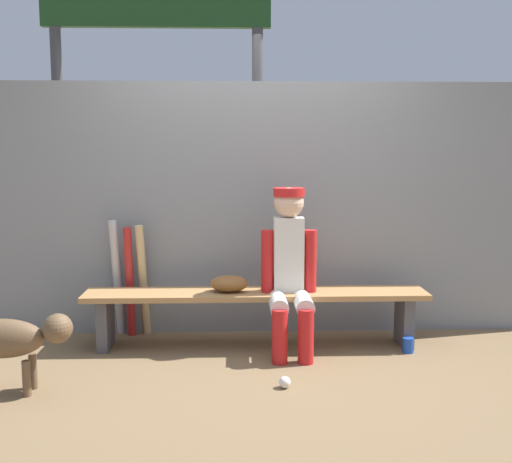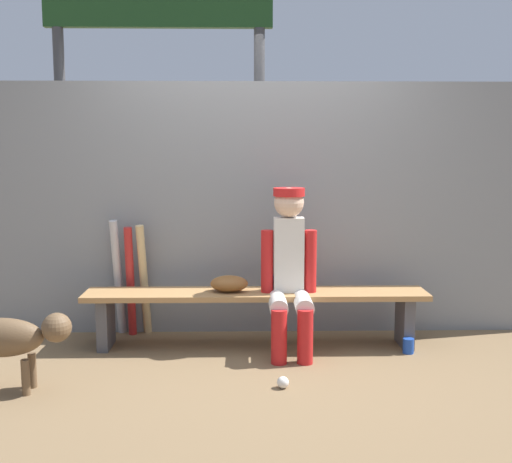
{
  "view_description": "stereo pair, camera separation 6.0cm",
  "coord_description": "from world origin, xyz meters",
  "px_view_note": "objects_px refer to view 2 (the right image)",
  "views": [
    {
      "loc": [
        -0.15,
        -4.47,
        1.47
      ],
      "look_at": [
        0.0,
        0.0,
        0.87
      ],
      "focal_mm": 43.15,
      "sensor_mm": 36.0,
      "label": 1
    },
    {
      "loc": [
        -0.09,
        -4.47,
        1.47
      ],
      "look_at": [
        0.0,
        0.0,
        0.87
      ],
      "focal_mm": 43.15,
      "sensor_mm": 36.0,
      "label": 2
    }
  ],
  "objects_px": {
    "bat_aluminum_red": "(130,282)",
    "cup_on_ground": "(408,346)",
    "dugout_bench": "(256,303)",
    "baseball_glove": "(229,284)",
    "dog": "(10,338)",
    "bat_aluminum_silver": "(118,278)",
    "player_seated": "(290,265)",
    "bat_wood_natural": "(144,280)",
    "cup_on_bench": "(274,283)",
    "scoreboard": "(165,25)",
    "baseball": "(283,382)"
  },
  "relations": [
    {
      "from": "player_seated",
      "to": "baseball_glove",
      "type": "distance_m",
      "value": 0.48
    },
    {
      "from": "dugout_bench",
      "to": "baseball_glove",
      "type": "xyz_separation_m",
      "value": [
        -0.2,
        0.0,
        0.15
      ]
    },
    {
      "from": "bat_aluminum_silver",
      "to": "cup_on_bench",
      "type": "relative_size",
      "value": 8.45
    },
    {
      "from": "cup_on_bench",
      "to": "scoreboard",
      "type": "bearing_deg",
      "value": 126.96
    },
    {
      "from": "bat_wood_natural",
      "to": "bat_aluminum_silver",
      "type": "xyz_separation_m",
      "value": [
        -0.21,
        0.01,
        0.02
      ]
    },
    {
      "from": "player_seated",
      "to": "scoreboard",
      "type": "xyz_separation_m",
      "value": [
        -1.03,
        1.39,
        1.94
      ]
    },
    {
      "from": "player_seated",
      "to": "cup_on_ground",
      "type": "relative_size",
      "value": 10.85
    },
    {
      "from": "bat_aluminum_red",
      "to": "cup_on_ground",
      "type": "distance_m",
      "value": 2.17
    },
    {
      "from": "dugout_bench",
      "to": "cup_on_ground",
      "type": "distance_m",
      "value": 1.15
    },
    {
      "from": "baseball_glove",
      "to": "cup_on_ground",
      "type": "xyz_separation_m",
      "value": [
        1.3,
        -0.18,
        -0.43
      ]
    },
    {
      "from": "player_seated",
      "to": "dugout_bench",
      "type": "bearing_deg",
      "value": 156.92
    },
    {
      "from": "bat_aluminum_red",
      "to": "dog",
      "type": "bearing_deg",
      "value": -115.17
    },
    {
      "from": "player_seated",
      "to": "bat_aluminum_red",
      "type": "height_order",
      "value": "player_seated"
    },
    {
      "from": "baseball_glove",
      "to": "dog",
      "type": "height_order",
      "value": "baseball_glove"
    },
    {
      "from": "bat_wood_natural",
      "to": "player_seated",
      "type": "bearing_deg",
      "value": -19.69
    },
    {
      "from": "bat_aluminum_red",
      "to": "scoreboard",
      "type": "xyz_separation_m",
      "value": [
        0.19,
        1.01,
        2.14
      ]
    },
    {
      "from": "cup_on_ground",
      "to": "dog",
      "type": "distance_m",
      "value": 2.71
    },
    {
      "from": "player_seated",
      "to": "bat_aluminum_red",
      "type": "relative_size",
      "value": 1.37
    },
    {
      "from": "bat_wood_natural",
      "to": "cup_on_ground",
      "type": "height_order",
      "value": "bat_wood_natural"
    },
    {
      "from": "player_seated",
      "to": "dog",
      "type": "xyz_separation_m",
      "value": [
        -1.75,
        -0.74,
        -0.3
      ]
    },
    {
      "from": "baseball_glove",
      "to": "cup_on_ground",
      "type": "relative_size",
      "value": 2.55
    },
    {
      "from": "dugout_bench",
      "to": "scoreboard",
      "type": "height_order",
      "value": "scoreboard"
    },
    {
      "from": "bat_aluminum_red",
      "to": "scoreboard",
      "type": "distance_m",
      "value": 2.37
    },
    {
      "from": "player_seated",
      "to": "cup_on_ground",
      "type": "xyz_separation_m",
      "value": [
        0.86,
        -0.08,
        -0.58
      ]
    },
    {
      "from": "bat_wood_natural",
      "to": "cup_on_bench",
      "type": "relative_size",
      "value": 8.12
    },
    {
      "from": "dugout_bench",
      "to": "player_seated",
      "type": "bearing_deg",
      "value": -23.08
    },
    {
      "from": "cup_on_ground",
      "to": "bat_aluminum_silver",
      "type": "bearing_deg",
      "value": 167.28
    },
    {
      "from": "baseball_glove",
      "to": "cup_on_bench",
      "type": "bearing_deg",
      "value": 8.19
    },
    {
      "from": "bat_aluminum_silver",
      "to": "player_seated",
      "type": "bearing_deg",
      "value": -17.38
    },
    {
      "from": "player_seated",
      "to": "scoreboard",
      "type": "relative_size",
      "value": 0.33
    },
    {
      "from": "dugout_bench",
      "to": "player_seated",
      "type": "distance_m",
      "value": 0.4
    },
    {
      "from": "cup_on_bench",
      "to": "player_seated",
      "type": "bearing_deg",
      "value": -55.89
    },
    {
      "from": "bat_wood_natural",
      "to": "dog",
      "type": "height_order",
      "value": "bat_wood_natural"
    },
    {
      "from": "player_seated",
      "to": "baseball",
      "type": "distance_m",
      "value": 0.94
    },
    {
      "from": "baseball_glove",
      "to": "dog",
      "type": "distance_m",
      "value": 1.56
    },
    {
      "from": "baseball_glove",
      "to": "dog",
      "type": "relative_size",
      "value": 0.33
    },
    {
      "from": "cup_on_ground",
      "to": "scoreboard",
      "type": "xyz_separation_m",
      "value": [
        -1.9,
        1.47,
        2.52
      ]
    },
    {
      "from": "baseball",
      "to": "cup_on_ground",
      "type": "relative_size",
      "value": 0.67
    },
    {
      "from": "cup_on_bench",
      "to": "dog",
      "type": "relative_size",
      "value": 0.13
    },
    {
      "from": "bat_aluminum_red",
      "to": "cup_on_bench",
      "type": "bearing_deg",
      "value": -11.59
    },
    {
      "from": "bat_aluminum_red",
      "to": "baseball_glove",
      "type": "bearing_deg",
      "value": -19.57
    },
    {
      "from": "baseball_glove",
      "to": "baseball",
      "type": "relative_size",
      "value": 3.78
    },
    {
      "from": "bat_aluminum_red",
      "to": "baseball",
      "type": "bearing_deg",
      "value": -44.19
    },
    {
      "from": "dugout_bench",
      "to": "cup_on_ground",
      "type": "height_order",
      "value": "dugout_bench"
    },
    {
      "from": "player_seated",
      "to": "scoreboard",
      "type": "height_order",
      "value": "scoreboard"
    },
    {
      "from": "scoreboard",
      "to": "baseball_glove",
      "type": "bearing_deg",
      "value": -65.22
    },
    {
      "from": "baseball_glove",
      "to": "bat_aluminum_red",
      "type": "xyz_separation_m",
      "value": [
        -0.78,
        0.28,
        -0.04
      ]
    },
    {
      "from": "dugout_bench",
      "to": "cup_on_bench",
      "type": "distance_m",
      "value": 0.21
    },
    {
      "from": "player_seated",
      "to": "baseball_glove",
      "type": "bearing_deg",
      "value": 166.86
    },
    {
      "from": "dugout_bench",
      "to": "baseball_glove",
      "type": "bearing_deg",
      "value": 180.0
    }
  ]
}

